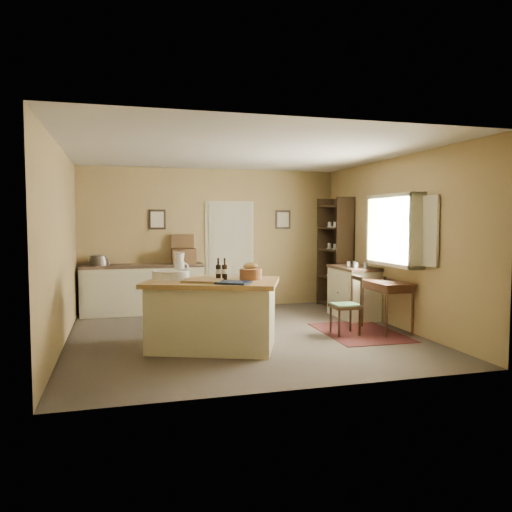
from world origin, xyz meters
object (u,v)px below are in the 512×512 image
at_px(writing_desk, 387,288).
at_px(shelving_unit, 337,253).
at_px(right_cabinet, 353,292).
at_px(work_island, 212,312).
at_px(sideboard, 143,287).
at_px(desk_chair, 345,306).

bearing_deg(writing_desk, shelving_unit, 85.88).
bearing_deg(right_cabinet, writing_desk, -89.99).
relative_size(work_island, writing_desk, 2.38).
bearing_deg(sideboard, right_cabinet, -21.55).
bearing_deg(shelving_unit, right_cabinet, -98.52).
relative_size(writing_desk, shelving_unit, 0.39).
distance_m(sideboard, desk_chair, 3.83).
bearing_deg(desk_chair, sideboard, 138.98).
height_order(work_island, right_cabinet, work_island).
relative_size(right_cabinet, shelving_unit, 0.49).
xyz_separation_m(work_island, right_cabinet, (2.77, 1.43, -0.02)).
bearing_deg(right_cabinet, work_island, -152.66).
relative_size(work_island, desk_chair, 2.33).
xyz_separation_m(right_cabinet, shelving_unit, (0.16, 1.04, 0.61)).
xyz_separation_m(sideboard, shelving_unit, (3.70, -0.36, 0.59)).
xyz_separation_m(sideboard, writing_desk, (3.54, -2.52, 0.18)).
xyz_separation_m(sideboard, right_cabinet, (3.54, -1.40, -0.02)).
xyz_separation_m(writing_desk, desk_chair, (-0.73, -0.07, -0.24)).
relative_size(work_island, shelving_unit, 0.93).
bearing_deg(work_island, right_cabinet, 48.58).
distance_m(writing_desk, right_cabinet, 1.14).
distance_m(work_island, sideboard, 2.93).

